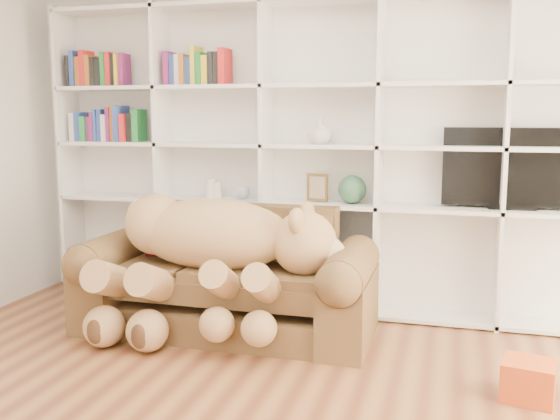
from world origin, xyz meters
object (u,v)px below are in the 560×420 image
(teddy_bear, at_px, (210,249))
(gift_box, at_px, (528,380))
(sofa, at_px, (228,285))
(tv, at_px, (513,169))

(teddy_bear, xyz_separation_m, gift_box, (2.03, -0.45, -0.51))
(sofa, distance_m, gift_box, 2.08)
(sofa, xyz_separation_m, gift_box, (1.97, -0.63, -0.22))
(sofa, distance_m, teddy_bear, 0.35)
(sofa, relative_size, gift_box, 7.68)
(teddy_bear, relative_size, gift_box, 6.23)
(sofa, height_order, tv, tv)
(teddy_bear, xyz_separation_m, tv, (2.00, 0.83, 0.53))
(sofa, relative_size, teddy_bear, 1.23)
(teddy_bear, distance_m, gift_box, 2.14)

